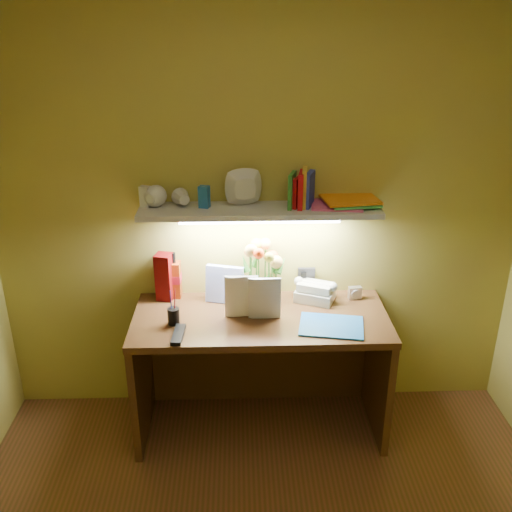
{
  "coord_description": "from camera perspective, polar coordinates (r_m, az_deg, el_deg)",
  "views": [
    {
      "loc": [
        -0.12,
        -1.53,
        2.29
      ],
      "look_at": [
        -0.02,
        1.35,
        1.05
      ],
      "focal_mm": 40.0,
      "sensor_mm": 36.0,
      "label": 1
    }
  ],
  "objects": [
    {
      "name": "desk_clock",
      "position": [
        3.35,
        9.87,
        -3.64
      ],
      "size": [
        0.08,
        0.05,
        0.07
      ],
      "primitive_type": "cube",
      "rotation": [
        0.0,
        0.0,
        0.13
      ],
      "color": "#BABABF",
      "rests_on": "desk"
    },
    {
      "name": "wall_shelf",
      "position": [
        3.07,
        0.5,
        5.18
      ],
      "size": [
        1.31,
        0.28,
        0.24
      ],
      "color": "silver",
      "rests_on": "ground"
    },
    {
      "name": "flower_bouquet",
      "position": [
        3.22,
        0.61,
        -1.78
      ],
      "size": [
        0.25,
        0.25,
        0.35
      ],
      "primitive_type": null,
      "rotation": [
        0.0,
        0.0,
        0.15
      ],
      "color": "#0C1432",
      "rests_on": "desk"
    },
    {
      "name": "blue_folder",
      "position": [
        3.06,
        7.54,
        -6.94
      ],
      "size": [
        0.37,
        0.3,
        0.01
      ],
      "primitive_type": "cube",
      "rotation": [
        0.0,
        0.0,
        -0.18
      ],
      "color": "#1F66AD",
      "rests_on": "desk"
    },
    {
      "name": "whisky_bottle",
      "position": [
        3.32,
        -8.19,
        -1.89
      ],
      "size": [
        0.08,
        0.08,
        0.28
      ],
      "primitive_type": null,
      "rotation": [
        0.0,
        0.0,
        -0.06
      ],
      "color": "#AD3A0E",
      "rests_on": "desk"
    },
    {
      "name": "tv_remote",
      "position": [
        2.98,
        -7.76,
        -7.79
      ],
      "size": [
        0.06,
        0.19,
        0.02
      ],
      "primitive_type": "cube",
      "rotation": [
        0.0,
        0.0,
        -0.06
      ],
      "color": "black",
      "rests_on": "desk"
    },
    {
      "name": "desk_book_a",
      "position": [
        3.08,
        -3.15,
        -4.09
      ],
      "size": [
        0.18,
        0.03,
        0.24
      ],
      "primitive_type": "imported",
      "rotation": [
        0.0,
        0.0,
        -0.03
      ],
      "color": "white",
      "rests_on": "desk"
    },
    {
      "name": "art_card",
      "position": [
        3.25,
        -3.15,
        -2.86
      ],
      "size": [
        0.22,
        0.1,
        0.22
      ],
      "primitive_type": null,
      "rotation": [
        0.0,
        0.0,
        -0.26
      ],
      "color": "white",
      "rests_on": "desk"
    },
    {
      "name": "telephone",
      "position": [
        3.3,
        5.95,
        -3.39
      ],
      "size": [
        0.26,
        0.23,
        0.13
      ],
      "primitive_type": null,
      "rotation": [
        0.0,
        0.0,
        -0.4
      ],
      "color": "beige",
      "rests_on": "desk"
    },
    {
      "name": "whisky_box",
      "position": [
        3.3,
        -9.12,
        -2.06
      ],
      "size": [
        0.11,
        0.11,
        0.28
      ],
      "primitive_type": "cube",
      "rotation": [
        0.0,
        0.0,
        -0.24
      ],
      "color": "#5A0607",
      "rests_on": "desk"
    },
    {
      "name": "pen_cup",
      "position": [
        3.06,
        -8.28,
        -5.44
      ],
      "size": [
        0.08,
        0.08,
        0.16
      ],
      "primitive_type": "cylinder",
      "rotation": [
        0.0,
        0.0,
        0.29
      ],
      "color": "black",
      "rests_on": "desk"
    },
    {
      "name": "desk_book_b",
      "position": [
        3.06,
        -0.76,
        -4.27
      ],
      "size": [
        0.18,
        0.02,
        0.24
      ],
      "primitive_type": "imported",
      "rotation": [
        0.0,
        0.0,
        -0.03
      ],
      "color": "silver",
      "rests_on": "desk"
    },
    {
      "name": "desk",
      "position": [
        3.34,
        0.46,
        -11.67
      ],
      "size": [
        1.4,
        0.6,
        0.75
      ],
      "primitive_type": "cube",
      "color": "#3E2511",
      "rests_on": "ground"
    }
  ]
}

